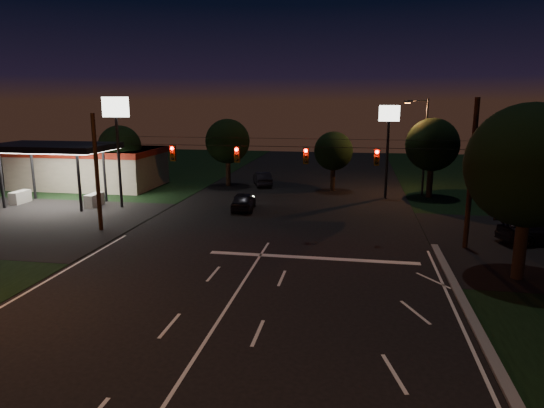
% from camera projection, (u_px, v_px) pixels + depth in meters
% --- Properties ---
extents(ground, '(140.00, 140.00, 0.00)m').
position_uv_depth(ground, '(197.00, 355.00, 17.12)').
color(ground, black).
rests_on(ground, ground).
extents(cross_street_left, '(20.00, 16.00, 0.02)m').
position_uv_depth(cross_street_left, '(9.00, 222.00, 35.94)').
color(cross_street_left, black).
rests_on(cross_street_left, ground).
extents(stop_bar, '(12.00, 0.50, 0.01)m').
position_uv_depth(stop_bar, '(312.00, 258.00, 27.68)').
color(stop_bar, silver).
rests_on(stop_bar, ground).
extents(utility_pole_right, '(0.30, 0.30, 9.00)m').
position_uv_depth(utility_pole_right, '(465.00, 248.00, 29.52)').
color(utility_pole_right, black).
rests_on(utility_pole_right, ground).
extents(utility_pole_left, '(0.28, 0.28, 8.00)m').
position_uv_depth(utility_pole_left, '(101.00, 230.00, 33.61)').
color(utility_pole_left, black).
rests_on(utility_pole_left, ground).
extents(signal_span, '(24.00, 0.40, 1.56)m').
position_uv_depth(signal_span, '(271.00, 154.00, 30.38)').
color(signal_span, black).
rests_on(signal_span, ground).
extents(gas_station, '(14.20, 16.10, 5.25)m').
position_uv_depth(gas_station, '(88.00, 165.00, 49.61)').
color(gas_station, gray).
rests_on(gas_station, ground).
extents(pole_sign_left_near, '(2.20, 0.30, 9.10)m').
position_uv_depth(pole_sign_left_near, '(116.00, 124.00, 39.23)').
color(pole_sign_left_near, black).
rests_on(pole_sign_left_near, ground).
extents(pole_sign_right, '(1.80, 0.30, 8.40)m').
position_uv_depth(pole_sign_right, '(388.00, 130.00, 43.34)').
color(pole_sign_right, black).
rests_on(pole_sign_right, ground).
extents(street_light_right_far, '(2.20, 0.35, 9.00)m').
position_uv_depth(street_light_right_far, '(422.00, 140.00, 44.92)').
color(street_light_right_far, black).
rests_on(street_light_right_far, ground).
extents(tree_right_near, '(6.00, 6.00, 8.76)m').
position_uv_depth(tree_right_near, '(529.00, 167.00, 23.42)').
color(tree_right_near, black).
rests_on(tree_right_near, ground).
extents(tree_far_a, '(4.20, 4.20, 6.42)m').
position_uv_depth(tree_far_a, '(121.00, 147.00, 48.30)').
color(tree_far_a, black).
rests_on(tree_far_a, ground).
extents(tree_far_b, '(4.60, 4.60, 6.98)m').
position_uv_depth(tree_far_b, '(228.00, 142.00, 50.38)').
color(tree_far_b, black).
rests_on(tree_far_b, ground).
extents(tree_far_c, '(3.80, 3.80, 5.86)m').
position_uv_depth(tree_far_c, '(334.00, 151.00, 47.67)').
color(tree_far_c, black).
rests_on(tree_far_c, ground).
extents(tree_far_d, '(4.80, 4.80, 7.30)m').
position_uv_depth(tree_far_d, '(432.00, 145.00, 44.04)').
color(tree_far_d, black).
rests_on(tree_far_d, ground).
extents(tree_far_e, '(4.00, 4.00, 6.18)m').
position_uv_depth(tree_far_e, '(534.00, 157.00, 40.88)').
color(tree_far_e, black).
rests_on(tree_far_e, ground).
extents(car_oncoming_a, '(2.20, 4.52, 1.48)m').
position_uv_depth(car_oncoming_a, '(243.00, 201.00, 39.70)').
color(car_oncoming_a, black).
rests_on(car_oncoming_a, ground).
extents(car_oncoming_b, '(2.89, 4.67, 1.45)m').
position_uv_depth(car_oncoming_b, '(262.00, 179.00, 51.10)').
color(car_oncoming_b, black).
rests_on(car_oncoming_b, ground).
extents(car_cross, '(5.82, 3.73, 1.57)m').
position_uv_depth(car_cross, '(541.00, 231.00, 30.39)').
color(car_cross, black).
rests_on(car_cross, ground).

